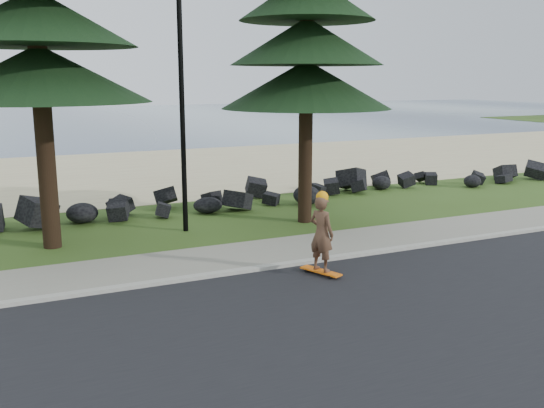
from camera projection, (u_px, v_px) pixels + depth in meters
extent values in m
plane|color=#365119|center=(226.00, 262.00, 13.89)|extent=(160.00, 160.00, 0.00)
cube|color=black|center=(323.00, 336.00, 9.89)|extent=(160.00, 7.00, 0.02)
cube|color=#ABA99A|center=(241.00, 271.00, 13.08)|extent=(160.00, 0.20, 0.10)
cube|color=gray|center=(223.00, 258.00, 14.06)|extent=(160.00, 2.00, 0.08)
cube|color=tan|center=(112.00, 173.00, 26.78)|extent=(160.00, 15.00, 0.01)
cube|color=#334761|center=(44.00, 121.00, 59.24)|extent=(160.00, 58.00, 0.01)
cylinder|color=black|center=(307.00, 9.00, 16.58)|extent=(0.40, 0.40, 12.00)
cylinder|color=black|center=(181.00, 83.00, 15.92)|extent=(0.14, 0.14, 8.00)
cube|color=orange|center=(321.00, 271.00, 12.93)|extent=(0.59, 1.00, 0.03)
imported|color=brown|center=(322.00, 234.00, 12.76)|extent=(0.58, 0.70, 1.63)
sphere|color=#FF9D0E|center=(322.00, 197.00, 12.60)|extent=(0.26, 0.26, 0.26)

